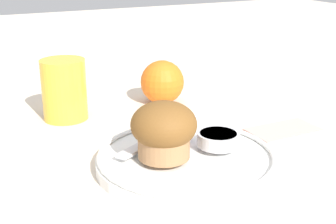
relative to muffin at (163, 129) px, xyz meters
The scene contains 9 objects.
ground_plane 0.05m from the muffin, ahead, with size 3.00×3.00×0.00m, color beige.
plate 0.05m from the muffin, ahead, with size 0.22×0.22×0.02m.
muffin is the anchor object (origin of this frame).
cream_ramekin 0.08m from the muffin, ahead, with size 0.05×0.05×0.02m.
berry_pair 0.06m from the muffin, 43.14° to the left, with size 0.03×0.02×0.02m.
butter_knife 0.07m from the muffin, 64.55° to the left, with size 0.16×0.10×0.00m.
orange_fruit 0.26m from the muffin, 64.10° to the left, with size 0.07×0.07×0.07m.
juice_glass 0.24m from the muffin, 102.97° to the left, with size 0.07×0.07×0.09m.
folded_napkin 0.22m from the muffin, ahead, with size 0.10×0.06×0.01m.
Camera 1 is at (-0.23, -0.44, 0.25)m, focal length 50.00 mm.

